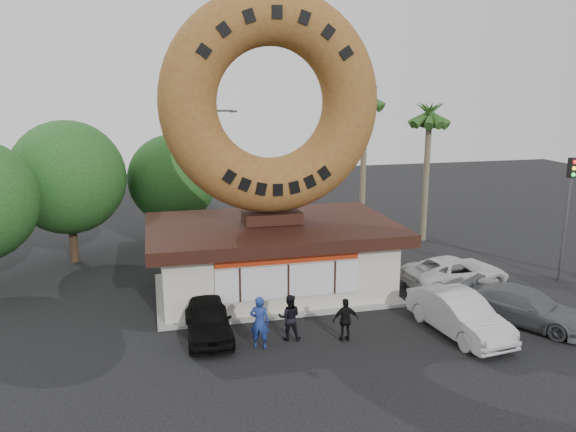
# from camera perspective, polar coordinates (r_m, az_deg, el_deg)

# --- Properties ---
(ground) EXTENTS (90.00, 90.00, 0.00)m
(ground) POSITION_cam_1_polar(r_m,az_deg,el_deg) (21.12, 1.98, -13.22)
(ground) COLOR black
(ground) RESTS_ON ground
(donut_shop) EXTENTS (11.20, 7.20, 3.80)m
(donut_shop) POSITION_cam_1_polar(r_m,az_deg,el_deg) (25.88, -1.61, -3.97)
(donut_shop) COLOR beige
(donut_shop) RESTS_ON ground
(giant_donut) EXTENTS (9.65, 2.46, 9.65)m
(giant_donut) POSITION_cam_1_polar(r_m,az_deg,el_deg) (24.77, -1.72, 11.39)
(giant_donut) COLOR olive
(giant_donut) RESTS_ON donut_shop
(tree_west) EXTENTS (6.00, 6.00, 7.65)m
(tree_west) POSITION_cam_1_polar(r_m,az_deg,el_deg) (31.84, -21.47, 3.66)
(tree_west) COLOR #473321
(tree_west) RESTS_ON ground
(tree_mid) EXTENTS (5.20, 5.20, 6.63)m
(tree_mid) POSITION_cam_1_polar(r_m,az_deg,el_deg) (33.65, -11.63, 3.69)
(tree_mid) COLOR #473321
(tree_mid) RESTS_ON ground
(palm_near) EXTENTS (2.60, 2.60, 9.75)m
(palm_near) POSITION_cam_1_polar(r_m,az_deg,el_deg) (34.64, 7.85, 11.40)
(palm_near) COLOR #726651
(palm_near) RESTS_ON ground
(palm_far) EXTENTS (2.60, 2.60, 8.75)m
(palm_far) POSITION_cam_1_polar(r_m,az_deg,el_deg) (34.77, 14.17, 9.61)
(palm_far) COLOR #726651
(palm_far) RESTS_ON ground
(street_lamp) EXTENTS (2.11, 0.20, 8.00)m
(street_lamp) POSITION_cam_1_polar(r_m,az_deg,el_deg) (34.71, -8.19, 4.88)
(street_lamp) COLOR #59595E
(street_lamp) RESTS_ON ground
(traffic_signal) EXTENTS (0.30, 0.38, 6.07)m
(traffic_signal) POSITION_cam_1_polar(r_m,az_deg,el_deg) (29.87, 26.55, 1.10)
(traffic_signal) COLOR #59595E
(traffic_signal) RESTS_ON ground
(person_left) EXTENTS (0.85, 0.71, 1.98)m
(person_left) POSITION_cam_1_polar(r_m,az_deg,el_deg) (20.73, -2.91, -10.73)
(person_left) COLOR navy
(person_left) RESTS_ON ground
(person_center) EXTENTS (1.00, 0.86, 1.78)m
(person_center) POSITION_cam_1_polar(r_m,az_deg,el_deg) (21.37, 0.15, -10.24)
(person_center) COLOR black
(person_center) RESTS_ON ground
(person_right) EXTENTS (1.00, 0.48, 1.67)m
(person_right) POSITION_cam_1_polar(r_m,az_deg,el_deg) (21.40, 5.88, -10.45)
(person_right) COLOR black
(person_right) RESTS_ON ground
(car_black) EXTENTS (1.76, 4.22, 1.43)m
(car_black) POSITION_cam_1_polar(r_m,az_deg,el_deg) (21.91, -8.13, -10.29)
(car_black) COLOR black
(car_black) RESTS_ON ground
(car_silver) EXTENTS (2.30, 5.03, 1.60)m
(car_silver) POSITION_cam_1_polar(r_m,az_deg,el_deg) (22.84, 16.99, -9.51)
(car_silver) COLOR #B3B1B7
(car_silver) RESTS_ON ground
(car_grey) EXTENTS (4.30, 5.16, 1.41)m
(car_grey) POSITION_cam_1_polar(r_m,az_deg,el_deg) (24.74, 23.00, -8.47)
(car_grey) COLOR #585B5D
(car_grey) RESTS_ON ground
(car_white) EXTENTS (5.33, 2.79, 1.43)m
(car_white) POSITION_cam_1_polar(r_m,az_deg,el_deg) (27.95, 16.65, -5.49)
(car_white) COLOR silver
(car_white) RESTS_ON ground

